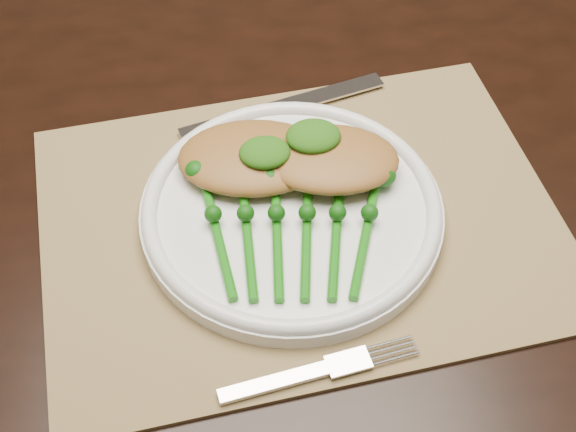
{
  "coord_description": "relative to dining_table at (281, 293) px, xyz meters",
  "views": [
    {
      "loc": [
        -0.16,
        -0.62,
        1.34
      ],
      "look_at": [
        -0.11,
        -0.16,
        0.78
      ],
      "focal_mm": 50.0,
      "sensor_mm": 36.0,
      "label": 1
    }
  ],
  "objects": [
    {
      "name": "floor",
      "position": [
        0.1,
        -0.02,
        -0.38
      ],
      "size": [
        4.0,
        4.0,
        0.0
      ],
      "primitive_type": "plane",
      "color": "brown",
      "rests_on": "ground"
    },
    {
      "name": "dining_table",
      "position": [
        0.0,
        0.0,
        0.0
      ],
      "size": [
        1.6,
        0.91,
        0.75
      ],
      "rotation": [
        0.0,
        0.0,
        0.0
      ],
      "color": "black",
      "rests_on": "ground"
    },
    {
      "name": "placemat",
      "position": [
        0.0,
        -0.17,
        0.38
      ],
      "size": [
        0.52,
        0.41,
        0.0
      ],
      "primitive_type": "cube",
      "rotation": [
        0.0,
        0.0,
        0.13
      ],
      "color": "olive",
      "rests_on": "dining_table"
    },
    {
      "name": "dinner_plate",
      "position": [
        -0.0,
        -0.17,
        0.39
      ],
      "size": [
        0.28,
        0.28,
        0.03
      ],
      "color": "white",
      "rests_on": "placemat"
    },
    {
      "name": "knife",
      "position": [
        -0.02,
        -0.03,
        0.38
      ],
      "size": [
        0.22,
        0.08,
        0.01
      ],
      "rotation": [
        0.0,
        0.0,
        0.29
      ],
      "color": "silver",
      "rests_on": "placemat"
    },
    {
      "name": "fork",
      "position": [
        0.01,
        -0.33,
        0.38
      ],
      "size": [
        0.17,
        0.05,
        0.01
      ],
      "rotation": [
        0.0,
        0.0,
        0.19
      ],
      "color": "silver",
      "rests_on": "placemat"
    },
    {
      "name": "chicken_fillet_left",
      "position": [
        -0.04,
        -0.12,
        0.41
      ],
      "size": [
        0.15,
        0.11,
        0.03
      ],
      "primitive_type": "ellipsoid",
      "rotation": [
        0.0,
        0.0,
        -0.07
      ],
      "color": "olive",
      "rests_on": "dinner_plate"
    },
    {
      "name": "chicken_fillet_right",
      "position": [
        0.04,
        -0.13,
        0.41
      ],
      "size": [
        0.14,
        0.11,
        0.03
      ],
      "primitive_type": "ellipsoid",
      "rotation": [
        0.0,
        0.0,
        -0.13
      ],
      "color": "olive",
      "rests_on": "dinner_plate"
    },
    {
      "name": "pesto_dollop_left",
      "position": [
        -0.03,
        -0.13,
        0.42
      ],
      "size": [
        0.05,
        0.04,
        0.02
      ],
      "primitive_type": "ellipsoid",
      "color": "#164409",
      "rests_on": "chicken_fillet_left"
    },
    {
      "name": "pesto_dollop_right",
      "position": [
        0.02,
        -0.12,
        0.43
      ],
      "size": [
        0.05,
        0.04,
        0.02
      ],
      "primitive_type": "ellipsoid",
      "color": "#164409",
      "rests_on": "chicken_fillet_right"
    },
    {
      "name": "broccolini_bundle",
      "position": [
        -0.01,
        -0.21,
        0.4
      ],
      "size": [
        0.17,
        0.19,
        0.04
      ],
      "rotation": [
        0.0,
        0.0,
        -0.09
      ],
      "color": "#13630D",
      "rests_on": "dinner_plate"
    }
  ]
}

